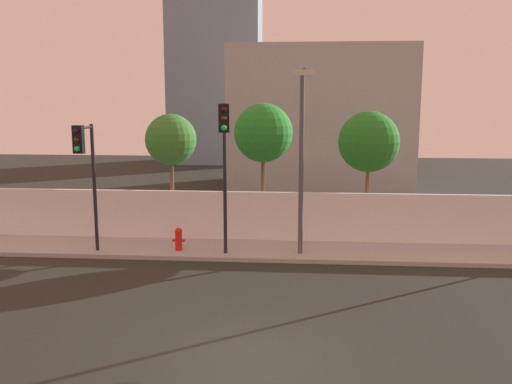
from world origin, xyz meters
TOP-DOWN VIEW (x-y plane):
  - ground_plane at (0.00, 0.00)m, footprint 80.00×80.00m
  - sidewalk at (0.00, 8.20)m, footprint 36.00×2.40m
  - perimeter_wall at (0.00, 9.49)m, footprint 36.00×0.18m
  - traffic_light_left at (-1.50, 7.11)m, footprint 0.36×1.10m
  - traffic_light_center at (-6.11, 7.02)m, footprint 0.36×1.20m
  - street_lamp_curbside at (0.99, 7.49)m, footprint 0.61×1.87m
  - fire_hydrant at (-3.23, 7.77)m, footprint 0.44×0.26m
  - roadside_tree_leftmost at (-4.05, 10.47)m, footprint 1.98×1.98m
  - roadside_tree_midleft at (-0.47, 10.47)m, footprint 2.25×2.25m
  - roadside_tree_midright at (3.51, 10.47)m, footprint 2.30×2.30m
  - low_building_distant at (2.06, 23.49)m, footprint 10.74×6.00m

SIDE VIEW (x-z plane):
  - ground_plane at x=0.00m, z-range 0.00..0.00m
  - sidewalk at x=0.00m, z-range 0.00..0.15m
  - fire_hydrant at x=-3.23m, z-range 0.18..0.98m
  - perimeter_wall at x=0.00m, z-range 0.15..1.95m
  - traffic_light_center at x=-6.11m, z-range 1.16..5.53m
  - roadside_tree_midright at x=3.51m, z-range 1.29..6.20m
  - roadside_tree_leftmost at x=-4.05m, z-range 1.38..6.16m
  - traffic_light_left at x=-1.50m, z-range 1.28..6.34m
  - street_lamp_curbside at x=0.99m, z-range 0.75..6.87m
  - roadside_tree_midleft at x=-0.47m, z-range 1.45..6.64m
  - low_building_distant at x=2.06m, z-range 0.00..8.36m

